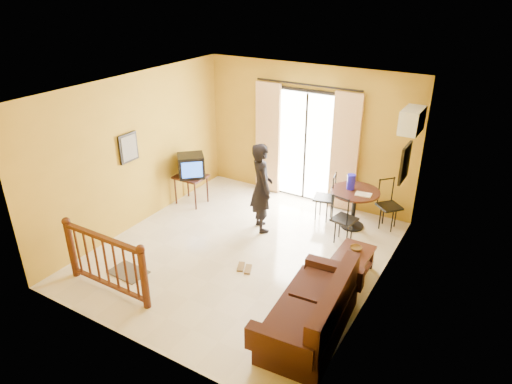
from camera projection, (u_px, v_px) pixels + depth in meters
The scene contains 19 objects.
ground at pixel (242, 252), 7.83m from camera, with size 5.00×5.00×0.00m, color beige.
room_shell at pixel (240, 159), 7.10m from camera, with size 5.00×5.00×5.00m.
balcony_door at pixel (305, 146), 9.21m from camera, with size 2.25×0.14×2.46m.
tv_table at pixel (191, 179), 9.31m from camera, with size 0.61×0.51×0.61m.
television at pixel (191, 166), 9.16m from camera, with size 0.68×0.68×0.46m.
picture_left at pixel (128, 148), 8.03m from camera, with size 0.05×0.42×0.52m.
dining_table at pixel (355, 198), 8.38m from camera, with size 0.90×0.90×0.75m.
water_jug at pixel (351, 182), 8.33m from camera, with size 0.15×0.15×0.28m, color #1B15CA.
serving_tray at pixel (363, 194), 8.15m from camera, with size 0.28×0.18×0.02m, color white.
dining_chairs at pixel (350, 229), 8.54m from camera, with size 1.69×1.41×0.95m.
air_conditioner at pixel (412, 120), 7.46m from camera, with size 0.31×0.60×0.40m.
botanical_print at pixel (405, 163), 7.11m from camera, with size 0.05×0.50×0.60m.
coffee_table at pixel (351, 263), 7.05m from camera, with size 0.51×0.93×0.41m.
bowl at pixel (356, 248), 7.12m from camera, with size 0.19×0.19×0.06m, color brown.
sofa at pixel (314, 314), 5.91m from camera, with size 0.98×1.88×0.87m.
standing_person at pixel (262, 188), 8.21m from camera, with size 0.61×0.40×1.68m, color black.
stair_balustrade at pixel (105, 259), 6.64m from camera, with size 1.63×0.13×1.04m.
doormat at pixel (128, 272), 7.28m from camera, with size 0.60×0.40×0.02m, color #504840.
sandals at pixel (244, 268), 7.38m from camera, with size 0.33×0.27×0.03m.
Camera 1 is at (3.59, -5.58, 4.29)m, focal length 32.00 mm.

